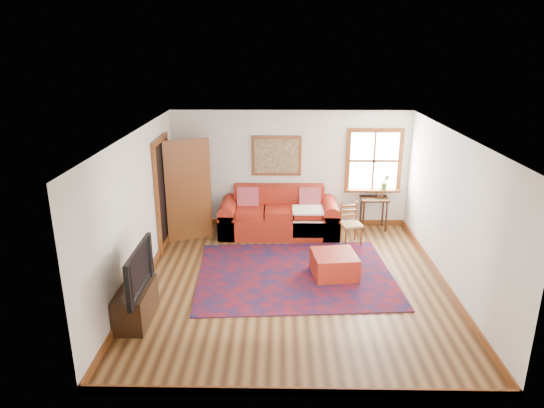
{
  "coord_description": "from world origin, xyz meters",
  "views": [
    {
      "loc": [
        -0.22,
        -7.25,
        3.8
      ],
      "look_at": [
        -0.36,
        0.6,
        1.19
      ],
      "focal_mm": 32.0,
      "sensor_mm": 36.0,
      "label": 1
    }
  ],
  "objects_px": {
    "red_leather_sofa": "(279,218)",
    "media_cabinet": "(136,304)",
    "ladder_back_chair": "(350,222)",
    "red_ottoman": "(334,265)",
    "side_table": "(374,203)"
  },
  "relations": [
    {
      "from": "red_leather_sofa",
      "to": "media_cabinet",
      "type": "distance_m",
      "value": 4.0
    },
    {
      "from": "red_ottoman",
      "to": "media_cabinet",
      "type": "xyz_separation_m",
      "value": [
        -2.99,
        -1.45,
        0.05
      ]
    },
    {
      "from": "ladder_back_chair",
      "to": "red_ottoman",
      "type": "bearing_deg",
      "value": -107.5
    },
    {
      "from": "red_ottoman",
      "to": "ladder_back_chair",
      "type": "relative_size",
      "value": 0.87
    },
    {
      "from": "ladder_back_chair",
      "to": "side_table",
      "type": "bearing_deg",
      "value": 52.52
    },
    {
      "from": "red_ottoman",
      "to": "red_leather_sofa",
      "type": "bearing_deg",
      "value": 107.91
    },
    {
      "from": "red_ottoman",
      "to": "side_table",
      "type": "distance_m",
      "value": 2.52
    },
    {
      "from": "red_ottoman",
      "to": "media_cabinet",
      "type": "relative_size",
      "value": 0.77
    },
    {
      "from": "red_leather_sofa",
      "to": "media_cabinet",
      "type": "xyz_separation_m",
      "value": [
        -2.04,
        -3.45,
        -0.06
      ]
    },
    {
      "from": "red_leather_sofa",
      "to": "media_cabinet",
      "type": "relative_size",
      "value": 2.62
    },
    {
      "from": "ladder_back_chair",
      "to": "media_cabinet",
      "type": "xyz_separation_m",
      "value": [
        -3.45,
        -2.91,
        -0.18
      ]
    },
    {
      "from": "side_table",
      "to": "media_cabinet",
      "type": "height_order",
      "value": "side_table"
    },
    {
      "from": "red_leather_sofa",
      "to": "side_table",
      "type": "bearing_deg",
      "value": 7.18
    },
    {
      "from": "red_leather_sofa",
      "to": "ladder_back_chair",
      "type": "distance_m",
      "value": 1.51
    },
    {
      "from": "side_table",
      "to": "red_ottoman",
      "type": "bearing_deg",
      "value": -115.34
    }
  ]
}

